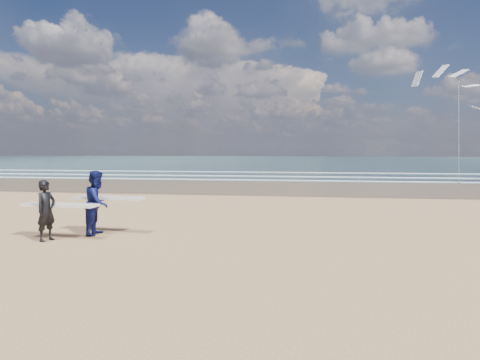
# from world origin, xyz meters

# --- Properties ---
(ocean) EXTENTS (220.00, 100.00, 0.02)m
(ocean) POSITION_xyz_m (20.00, 72.00, 0.01)
(ocean) COLOR #183036
(ocean) RESTS_ON ground
(foam_breakers) EXTENTS (220.00, 11.70, 0.05)m
(foam_breakers) POSITION_xyz_m (20.00, 28.10, 0.05)
(foam_breakers) COLOR white
(foam_breakers) RESTS_ON ground
(surfer_near) EXTENTS (2.22, 1.01, 1.70)m
(surfer_near) POSITION_xyz_m (-0.97, 0.11, 0.87)
(surfer_near) COLOR black
(surfer_near) RESTS_ON ground
(surfer_far) EXTENTS (2.23, 1.17, 1.92)m
(surfer_far) POSITION_xyz_m (-0.01, 1.11, 0.97)
(surfer_far) COLOR #0B1040
(surfer_far) RESTS_ON ground
(kite_1) EXTENTS (6.32, 4.79, 9.79)m
(kite_1) POSITION_xyz_m (17.80, 24.94, 5.61)
(kite_1) COLOR slate
(kite_1) RESTS_ON ground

